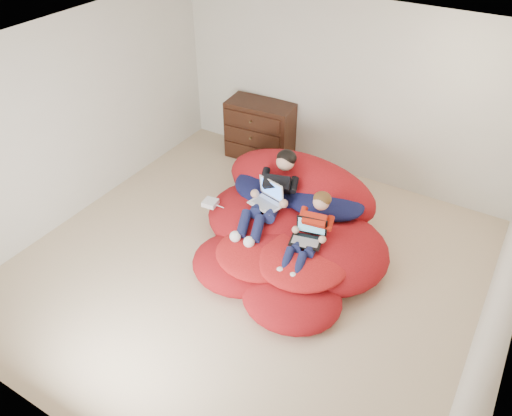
{
  "coord_description": "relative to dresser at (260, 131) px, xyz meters",
  "views": [
    {
      "loc": [
        2.3,
        -3.62,
        4.06
      ],
      "look_at": [
        -0.02,
        0.22,
        0.7
      ],
      "focal_mm": 35.0,
      "sensor_mm": 36.0,
      "label": 1
    }
  ],
  "objects": [
    {
      "name": "laptop_white",
      "position": [
        1.11,
        -1.69,
        0.19
      ],
      "size": [
        0.41,
        0.37,
        0.27
      ],
      "color": "silver",
      "rests_on": "older_boy"
    },
    {
      "name": "cream_pillow",
      "position": [
        0.95,
        -0.97,
        0.17
      ],
      "size": [
        0.4,
        0.25,
        0.25
      ],
      "primitive_type": "ellipsoid",
      "color": "beige",
      "rests_on": "beanbag_pile"
    },
    {
      "name": "older_boy",
      "position": [
        1.11,
        -1.58,
        0.22
      ],
      "size": [
        0.43,
        1.2,
        0.7
      ],
      "color": "black",
      "rests_on": "beanbag_pile"
    },
    {
      "name": "room_shell",
      "position": [
        1.16,
        -2.23,
        -0.23
      ],
      "size": [
        5.1,
        5.1,
        2.77
      ],
      "color": "#C7B08E",
      "rests_on": "ground"
    },
    {
      "name": "power_adapter",
      "position": [
        0.4,
        -1.89,
        -0.03
      ],
      "size": [
        0.19,
        0.19,
        0.06
      ],
      "primitive_type": "cube",
      "rotation": [
        0.0,
        0.0,
        0.13
      ],
      "color": "silver",
      "rests_on": "beanbag_pile"
    },
    {
      "name": "younger_boy",
      "position": [
        1.78,
        -1.91,
        0.15
      ],
      "size": [
        0.33,
        0.95,
        0.62
      ],
      "color": "red",
      "rests_on": "beanbag_pile"
    },
    {
      "name": "laptop_black",
      "position": [
        1.78,
        -1.97,
        0.11
      ],
      "size": [
        0.39,
        0.35,
        0.25
      ],
      "color": "black",
      "rests_on": "younger_boy"
    },
    {
      "name": "beanbag_pile",
      "position": [
        1.38,
        -1.62,
        -0.18
      ],
      "size": [
        2.47,
        2.46,
        0.92
      ],
      "color": "#AB1318",
      "rests_on": "ground"
    },
    {
      "name": "dresser",
      "position": [
        0.0,
        0.0,
        0.0
      ],
      "size": [
        1.04,
        0.6,
        0.9
      ],
      "color": "black",
      "rests_on": "ground"
    }
  ]
}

